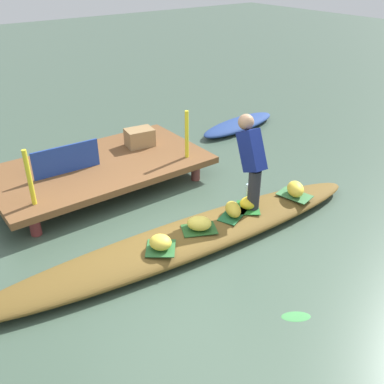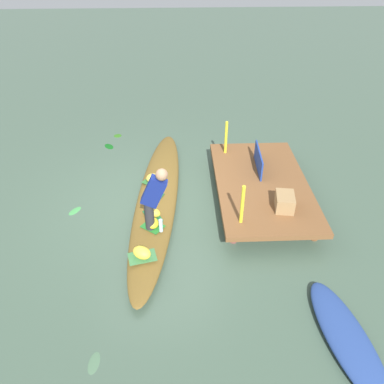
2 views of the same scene
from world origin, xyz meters
name	(u,v)px [view 1 (image 1 of 2)]	position (x,y,z in m)	size (l,w,h in m)	color
canal_water	(188,246)	(0.00, 0.00, 0.00)	(40.00, 40.00, 0.00)	#3F5444
dock_platform	(100,167)	(-0.13, 2.09, 0.31)	(3.20, 1.80, 0.37)	brown
vendor_boat	(188,239)	(0.00, 0.00, 0.11)	(5.29, 0.77, 0.22)	brown
moored_boat	(239,125)	(3.20, 2.62, 0.09)	(1.95, 0.56, 0.18)	navy
leaf_mat_0	(248,208)	(0.96, -0.04, 0.23)	(0.37, 0.28, 0.01)	#226D28
banana_bunch_0	(249,203)	(0.96, -0.04, 0.30)	(0.26, 0.21, 0.15)	gold
leaf_mat_1	(161,248)	(-0.45, -0.10, 0.23)	(0.33, 0.34, 0.01)	#2B642F
banana_bunch_1	(160,242)	(-0.45, -0.10, 0.31)	(0.23, 0.26, 0.17)	yellow
leaf_mat_2	(233,215)	(0.68, -0.05, 0.23)	(0.43, 0.24, 0.01)	#1F5D31
banana_bunch_2	(233,209)	(0.68, -0.05, 0.31)	(0.31, 0.19, 0.17)	gold
leaf_mat_3	(295,195)	(1.71, -0.18, 0.23)	(0.44, 0.29, 0.01)	#3A7441
banana_bunch_3	(295,189)	(1.71, -0.18, 0.33)	(0.32, 0.22, 0.20)	yellow
leaf_mat_4	(199,229)	(0.13, -0.06, 0.23)	(0.41, 0.28, 0.01)	#245422
banana_bunch_4	(199,223)	(0.13, -0.06, 0.32)	(0.30, 0.21, 0.17)	#F3D84E
vendor_person	(251,158)	(1.01, 0.02, 0.92)	(0.22, 0.48, 1.22)	#28282D
water_bottle	(248,192)	(1.09, 0.11, 0.35)	(0.07, 0.07, 0.25)	#B0D8E7
market_banner	(66,159)	(-0.63, 2.09, 0.58)	(0.97, 0.03, 0.41)	navy
railing_post_west	(29,178)	(-1.33, 1.49, 0.74)	(0.06, 0.06, 0.75)	yellow
railing_post_east	(187,134)	(1.07, 1.49, 0.74)	(0.06, 0.06, 0.75)	yellow
produce_crate	(140,137)	(0.72, 2.32, 0.51)	(0.44, 0.32, 0.28)	#96744A
drifting_plant_1	(296,316)	(0.18, -1.60, 0.00)	(0.30, 0.14, 0.01)	#3F8E46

